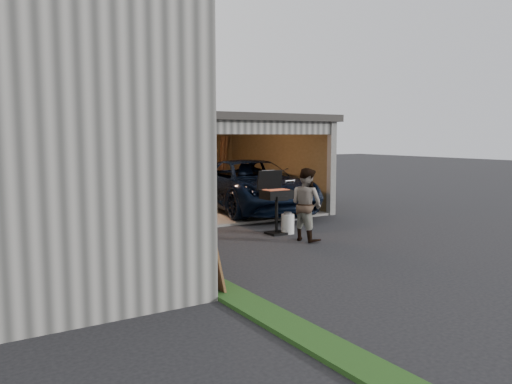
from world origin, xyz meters
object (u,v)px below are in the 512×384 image
at_px(man, 306,204).
at_px(plywood_panel, 208,263).
at_px(minivan, 251,187).
at_px(bbq_grill, 276,197).
at_px(hand_truck, 291,212).
at_px(propane_tank, 288,224).
at_px(woman, 150,209).

height_order(man, plywood_panel, man).
distance_m(minivan, bbq_grill, 3.44).
bearing_deg(hand_truck, propane_tank, -131.18).
height_order(minivan, bbq_grill, minivan).
bearing_deg(plywood_panel, man, 31.11).
bearing_deg(minivan, man, -97.28).
xyz_separation_m(propane_tank, hand_truck, (1.23, 1.56, -0.02)).
xyz_separation_m(man, bbq_grill, (-0.16, 0.96, 0.08)).
height_order(propane_tank, hand_truck, hand_truck).
relative_size(propane_tank, hand_truck, 0.42).
bearing_deg(man, minivan, -23.73).
distance_m(man, plywood_panel, 4.06).
distance_m(bbq_grill, propane_tank, 0.72).
distance_m(woman, man, 3.35).
height_order(woman, man, woman).
bearing_deg(man, propane_tank, -15.78).
distance_m(minivan, propane_tank, 3.50).
distance_m(woman, propane_tank, 3.33).
height_order(woman, hand_truck, woman).
height_order(man, hand_truck, man).
bearing_deg(woman, man, 54.55).
relative_size(bbq_grill, propane_tank, 3.23).
xyz_separation_m(minivan, bbq_grill, (-1.29, -3.18, 0.13)).
xyz_separation_m(woman, hand_truck, (4.50, 1.27, -0.60)).
distance_m(man, hand_truck, 2.81).
height_order(minivan, woman, woman).
relative_size(woman, propane_tank, 3.55).
bearing_deg(woman, plywood_panel, -21.13).
xyz_separation_m(man, propane_tank, (0.11, 0.85, -0.57)).
distance_m(plywood_panel, hand_truck, 6.57).
bearing_deg(bbq_grill, propane_tank, -23.90).
relative_size(bbq_grill, hand_truck, 1.35).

